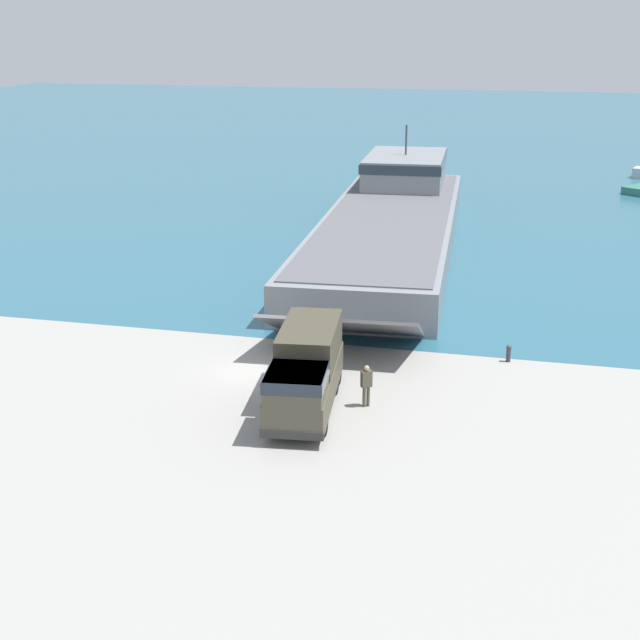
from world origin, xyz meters
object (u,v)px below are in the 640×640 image
soldier_on_ramp (366,383)px  cargo_crate (317,416)px  military_truck (306,370)px  mooring_bollard (509,353)px  landing_craft (392,217)px

soldier_on_ramp → cargo_crate: soldier_on_ramp is taller
military_truck → cargo_crate: (0.77, -1.26, -1.39)m
soldier_on_ramp → mooring_bollard: soldier_on_ramp is taller
landing_craft → cargo_crate: 31.63m
landing_craft → soldier_on_ramp: (3.83, -29.51, -0.68)m
landing_craft → military_truck: bearing=-90.8°
mooring_bollard → soldier_on_ramp: bearing=-129.6°
landing_craft → cargo_crate: bearing=-89.6°
military_truck → soldier_on_ramp: size_ratio=4.31×
soldier_on_ramp → mooring_bollard: 8.59m
landing_craft → military_truck: (1.46, -30.25, -0.08)m
military_truck → cargo_crate: bearing=24.7°
military_truck → mooring_bollard: size_ratio=9.50×
landing_craft → soldier_on_ramp: bearing=-86.2°
soldier_on_ramp → mooring_bollard: size_ratio=2.21×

